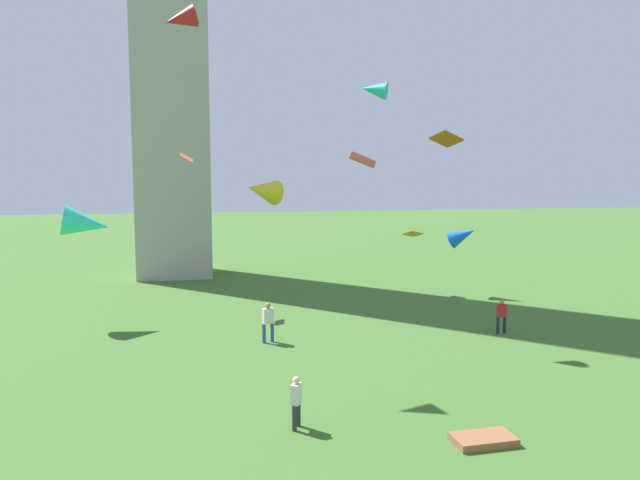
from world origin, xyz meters
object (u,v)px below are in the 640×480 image
(kite_flying_7, at_px, (413,234))
(kite_flying_8, at_px, (363,160))
(kite_flying_0, at_px, (446,139))
(kite_bundle_0, at_px, (483,440))
(person_2, at_px, (268,320))
(kite_flying_3, at_px, (86,224))
(person_1, at_px, (296,399))
(kite_flying_4, at_px, (463,235))
(kite_flying_5, at_px, (187,158))
(person_0, at_px, (501,314))
(kite_flying_2, at_px, (262,190))
(kite_flying_1, at_px, (180,19))
(kite_flying_6, at_px, (374,90))

(kite_flying_7, bearing_deg, kite_flying_8, -28.83)
(kite_flying_0, bearing_deg, kite_flying_7, 167.40)
(kite_bundle_0, bearing_deg, kite_flying_0, 70.05)
(person_2, distance_m, kite_flying_3, 10.97)
(person_2, distance_m, kite_bundle_0, 12.36)
(person_1, bearing_deg, person_2, 26.96)
(kite_flying_4, relative_size, kite_flying_5, 1.92)
(person_0, distance_m, kite_flying_8, 13.31)
(person_1, height_order, kite_bundle_0, person_1)
(person_0, height_order, kite_flying_5, kite_flying_5)
(kite_flying_2, relative_size, kite_flying_7, 2.06)
(kite_flying_0, relative_size, kite_flying_4, 0.77)
(kite_flying_7, xyz_separation_m, kite_flying_8, (-3.39, -0.04, 4.68))
(kite_flying_7, bearing_deg, kite_flying_3, -18.34)
(person_1, height_order, kite_flying_4, kite_flying_4)
(person_1, height_order, kite_flying_3, kite_flying_3)
(kite_flying_3, height_order, kite_bundle_0, kite_flying_3)
(kite_flying_0, height_order, kite_flying_5, kite_flying_0)
(kite_bundle_0, bearing_deg, person_0, 58.28)
(person_0, height_order, kite_flying_7, kite_flying_7)
(kite_flying_0, bearing_deg, kite_flying_4, 140.75)
(person_1, height_order, kite_flying_2, kite_flying_2)
(kite_flying_3, bearing_deg, kite_bundle_0, -150.01)
(person_2, relative_size, kite_flying_1, 1.19)
(person_1, relative_size, kite_flying_7, 1.13)
(kite_flying_0, distance_m, kite_flying_2, 11.76)
(kite_flying_3, bearing_deg, kite_flying_6, -116.60)
(kite_flying_3, xyz_separation_m, kite_flying_5, (5.04, 2.62, 3.41))
(person_2, bearing_deg, kite_flying_4, 15.96)
(kite_flying_2, bearing_deg, kite_flying_3, -96.21)
(kite_flying_6, xyz_separation_m, kite_flying_7, (5.44, 8.56, -7.64))
(kite_flying_6, distance_m, kite_flying_7, 12.70)
(person_0, relative_size, kite_flying_4, 0.73)
(person_0, distance_m, kite_bundle_0, 12.53)
(kite_flying_4, distance_m, kite_flying_6, 13.41)
(person_0, distance_m, kite_flying_3, 21.02)
(kite_flying_0, relative_size, kite_flying_7, 1.21)
(kite_flying_4, height_order, kite_flying_8, kite_flying_8)
(kite_flying_1, xyz_separation_m, kite_bundle_0, (8.05, -10.31, -13.53))
(person_2, bearing_deg, kite_bundle_0, -83.84)
(person_0, xyz_separation_m, kite_flying_8, (-3.87, 10.24, 7.58))
(person_0, distance_m, kite_flying_2, 16.00)
(kite_flying_3, relative_size, kite_bundle_0, 1.50)
(kite_flying_2, xyz_separation_m, kite_flying_8, (6.17, -0.83, 1.86))
(person_1, xyz_separation_m, kite_flying_1, (-3.12, 8.18, 12.74))
(kite_bundle_0, bearing_deg, person_2, 111.51)
(kite_flying_7, bearing_deg, kite_bundle_0, 44.33)
(person_0, distance_m, person_1, 14.30)
(kite_flying_0, xyz_separation_m, kite_flying_1, (-13.21, -3.89, 4.26))
(kite_flying_1, xyz_separation_m, kite_flying_3, (-4.91, 6.86, -8.55))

